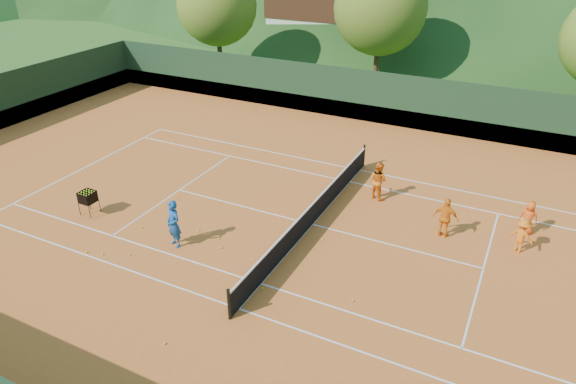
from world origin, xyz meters
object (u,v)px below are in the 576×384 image
at_px(coach, 174,224).
at_px(student_c, 529,217).
at_px(student_a, 378,180).
at_px(student_b, 446,218).
at_px(student_d, 522,236).
at_px(ball_hopper, 88,197).
at_px(tennis_net, 313,213).

height_order(coach, student_c, coach).
xyz_separation_m(student_a, student_b, (3.16, -1.79, -0.03)).
distance_m(student_a, student_d, 5.99).
bearing_deg(student_a, ball_hopper, 55.01).
bearing_deg(ball_hopper, student_d, 17.43).
distance_m(student_a, student_c, 5.91).
height_order(coach, student_a, coach).
bearing_deg(tennis_net, ball_hopper, -158.68).
xyz_separation_m(tennis_net, ball_hopper, (-8.35, -3.26, 0.25)).
height_order(student_d, ball_hopper, student_d).
relative_size(coach, tennis_net, 0.15).
relative_size(student_b, student_d, 1.23).
distance_m(student_b, student_c, 3.20).
distance_m(coach, student_a, 8.67).
distance_m(coach, student_b, 9.92).
xyz_separation_m(coach, tennis_net, (3.86, 3.54, -0.41)).
bearing_deg(student_d, student_a, 3.49).
bearing_deg(student_a, student_d, -173.22).
relative_size(tennis_net, ball_hopper, 12.07).
bearing_deg(tennis_net, student_a, 64.10).
xyz_separation_m(coach, ball_hopper, (-4.49, 0.28, -0.16)).
bearing_deg(student_c, student_a, 5.70).
bearing_deg(ball_hopper, coach, -3.62).
xyz_separation_m(student_b, student_c, (2.74, 1.64, -0.12)).
bearing_deg(student_c, student_d, 92.23).
bearing_deg(student_d, student_c, -76.40).
distance_m(coach, ball_hopper, 4.50).
bearing_deg(student_b, student_a, -27.32).
height_order(student_a, ball_hopper, student_a).
bearing_deg(student_d, ball_hopper, 35.96).
bearing_deg(ball_hopper, tennis_net, 21.32).
xyz_separation_m(student_a, tennis_net, (-1.57, -3.22, -0.32)).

